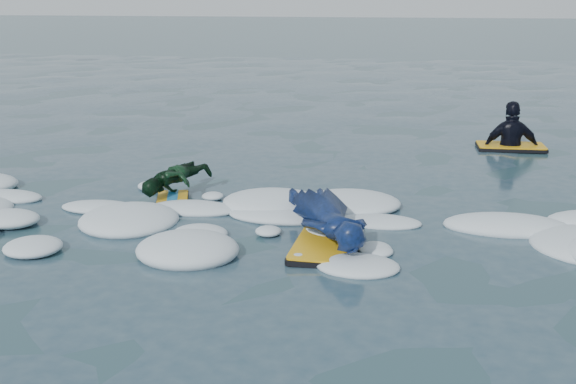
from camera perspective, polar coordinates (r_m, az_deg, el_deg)
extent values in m
plane|color=#173239|center=(7.40, -11.24, -5.13)|extent=(120.00, 120.00, 0.00)
cube|color=black|center=(7.49, 3.06, -4.24)|extent=(0.73, 1.23, 0.06)
cube|color=gold|center=(7.48, 3.07, -3.95)|extent=(0.70, 1.20, 0.02)
imported|color=navy|center=(7.65, 3.27, -2.03)|extent=(1.27, 1.89, 0.43)
cube|color=black|center=(9.21, -9.11, -0.62)|extent=(0.57, 0.79, 0.04)
cube|color=gold|center=(9.21, -9.12, -0.47)|extent=(0.55, 0.78, 0.01)
cube|color=#197CC1|center=(9.20, -9.12, -0.42)|extent=(0.30, 0.69, 0.00)
imported|color=#0D3318|center=(9.35, -8.80, 0.87)|extent=(0.94, 1.19, 0.41)
cube|color=black|center=(12.62, 17.20, 3.39)|extent=(1.12, 0.63, 0.06)
cube|color=gold|center=(12.61, 17.21, 3.56)|extent=(1.10, 0.61, 0.02)
imported|color=black|center=(12.63, 17.18, 3.14)|extent=(1.00, 0.48, 1.66)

